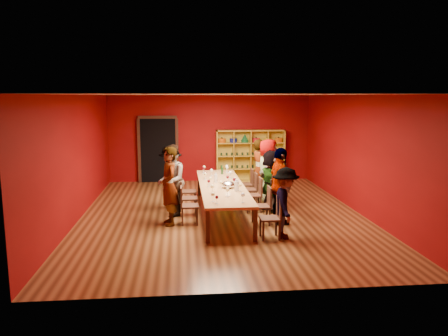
{
  "coord_description": "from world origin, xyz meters",
  "views": [
    {
      "loc": [
        -0.99,
        -10.71,
        2.97
      ],
      "look_at": [
        0.08,
        0.22,
        1.15
      ],
      "focal_mm": 35.0,
      "sensor_mm": 36.0,
      "label": 1
    }
  ],
  "objects_px": {
    "chair_person_left_2": "(186,196)",
    "chair_person_right_1": "(265,203)",
    "person_left_1": "(169,186)",
    "chair_person_right_4": "(248,182)",
    "chair_person_right_0": "(274,215)",
    "person_right_0": "(285,203)",
    "person_left_2": "(171,181)",
    "person_right_4": "(259,169)",
    "tasting_table": "(222,187)",
    "person_right_2": "(271,181)",
    "spittoon_bowl": "(228,185)",
    "person_left_3": "(171,178)",
    "chair_person_right_3": "(252,187)",
    "person_right_3": "(268,172)",
    "chair_person_left_1": "(186,203)",
    "person_right_1": "(280,186)",
    "wine_bottle": "(222,171)",
    "chair_person_right_2": "(256,193)",
    "shelving_unit": "(250,153)",
    "chair_person_left_3": "(185,189)"
  },
  "relations": [
    {
      "from": "chair_person_left_2",
      "to": "chair_person_right_1",
      "type": "height_order",
      "value": "same"
    },
    {
      "from": "person_left_1",
      "to": "chair_person_right_4",
      "type": "bearing_deg",
      "value": 123.88
    },
    {
      "from": "chair_person_right_0",
      "to": "person_right_0",
      "type": "xyz_separation_m",
      "value": [
        0.24,
        0.0,
        0.26
      ]
    },
    {
      "from": "person_left_2",
      "to": "person_right_4",
      "type": "bearing_deg",
      "value": 124.1
    },
    {
      "from": "tasting_table",
      "to": "chair_person_left_2",
      "type": "distance_m",
      "value": 0.93
    },
    {
      "from": "person_right_2",
      "to": "spittoon_bowl",
      "type": "bearing_deg",
      "value": 94.29
    },
    {
      "from": "person_left_3",
      "to": "chair_person_right_3",
      "type": "distance_m",
      "value": 2.23
    },
    {
      "from": "chair_person_right_1",
      "to": "person_right_3",
      "type": "distance_m",
      "value": 1.92
    },
    {
      "from": "chair_person_left_1",
      "to": "person_right_1",
      "type": "relative_size",
      "value": 0.49
    },
    {
      "from": "tasting_table",
      "to": "person_left_3",
      "type": "xyz_separation_m",
      "value": [
        -1.29,
        0.78,
        0.12
      ]
    },
    {
      "from": "chair_person_left_1",
      "to": "chair_person_left_2",
      "type": "height_order",
      "value": "same"
    },
    {
      "from": "chair_person_left_1",
      "to": "person_left_3",
      "type": "distance_m",
      "value": 1.64
    },
    {
      "from": "person_right_0",
      "to": "person_right_1",
      "type": "xyz_separation_m",
      "value": [
        0.12,
        1.03,
        0.15
      ]
    },
    {
      "from": "person_right_0",
      "to": "chair_person_right_1",
      "type": "distance_m",
      "value": 1.09
    },
    {
      "from": "tasting_table",
      "to": "person_left_1",
      "type": "height_order",
      "value": "person_left_1"
    },
    {
      "from": "chair_person_right_4",
      "to": "person_left_1",
      "type": "bearing_deg",
      "value": -133.32
    },
    {
      "from": "person_right_1",
      "to": "wine_bottle",
      "type": "distance_m",
      "value": 2.76
    },
    {
      "from": "person_left_1",
      "to": "person_left_2",
      "type": "bearing_deg",
      "value": 165.03
    },
    {
      "from": "person_right_0",
      "to": "person_right_4",
      "type": "height_order",
      "value": "person_right_4"
    },
    {
      "from": "tasting_table",
      "to": "person_right_2",
      "type": "xyz_separation_m",
      "value": [
        1.29,
        0.16,
        0.11
      ]
    },
    {
      "from": "wine_bottle",
      "to": "chair_person_right_2",
      "type": "bearing_deg",
      "value": -61.42
    },
    {
      "from": "person_right_4",
      "to": "chair_person_right_1",
      "type": "bearing_deg",
      "value": 155.48
    },
    {
      "from": "chair_person_left_2",
      "to": "wine_bottle",
      "type": "height_order",
      "value": "wine_bottle"
    },
    {
      "from": "shelving_unit",
      "to": "spittoon_bowl",
      "type": "height_order",
      "value": "shelving_unit"
    },
    {
      "from": "tasting_table",
      "to": "shelving_unit",
      "type": "bearing_deg",
      "value": 72.08
    },
    {
      "from": "wine_bottle",
      "to": "chair_person_left_1",
      "type": "bearing_deg",
      "value": -114.46
    },
    {
      "from": "chair_person_left_1",
      "to": "chair_person_right_2",
      "type": "bearing_deg",
      "value": 27.44
    },
    {
      "from": "shelving_unit",
      "to": "wine_bottle",
      "type": "xyz_separation_m",
      "value": [
        -1.24,
        -2.76,
        -0.13
      ]
    },
    {
      "from": "chair_person_left_3",
      "to": "chair_person_right_3",
      "type": "bearing_deg",
      "value": 2.47
    },
    {
      "from": "person_left_1",
      "to": "person_right_0",
      "type": "bearing_deg",
      "value": 50.73
    },
    {
      "from": "chair_person_right_0",
      "to": "tasting_table",
      "type": "bearing_deg",
      "value": 114.47
    },
    {
      "from": "person_left_3",
      "to": "chair_person_right_3",
      "type": "relative_size",
      "value": 1.85
    },
    {
      "from": "person_left_2",
      "to": "chair_person_right_4",
      "type": "distance_m",
      "value": 2.71
    },
    {
      "from": "person_right_2",
      "to": "wine_bottle",
      "type": "bearing_deg",
      "value": 20.06
    },
    {
      "from": "shelving_unit",
      "to": "person_right_2",
      "type": "bearing_deg",
      "value": -91.45
    },
    {
      "from": "person_left_1",
      "to": "chair_person_right_1",
      "type": "relative_size",
      "value": 2.04
    },
    {
      "from": "person_left_2",
      "to": "person_right_0",
      "type": "bearing_deg",
      "value": 52.61
    },
    {
      "from": "person_right_0",
      "to": "spittoon_bowl",
      "type": "distance_m",
      "value": 1.95
    },
    {
      "from": "tasting_table",
      "to": "person_left_1",
      "type": "distance_m",
      "value": 1.53
    },
    {
      "from": "chair_person_right_4",
      "to": "wine_bottle",
      "type": "bearing_deg",
      "value": -179.75
    },
    {
      "from": "spittoon_bowl",
      "to": "person_left_2",
      "type": "bearing_deg",
      "value": 166.59
    },
    {
      "from": "chair_person_right_2",
      "to": "chair_person_right_4",
      "type": "xyz_separation_m",
      "value": [
        0.0,
        1.39,
        0.0
      ]
    },
    {
      "from": "shelving_unit",
      "to": "person_left_1",
      "type": "relative_size",
      "value": 1.32
    },
    {
      "from": "person_right_1",
      "to": "chair_person_right_3",
      "type": "height_order",
      "value": "person_right_1"
    },
    {
      "from": "chair_person_right_4",
      "to": "person_right_3",
      "type": "bearing_deg",
      "value": -58.17
    },
    {
      "from": "chair_person_left_2",
      "to": "shelving_unit",
      "type": "bearing_deg",
      "value": 61.95
    },
    {
      "from": "person_right_4",
      "to": "person_right_1",
      "type": "bearing_deg",
      "value": 163.56
    },
    {
      "from": "chair_person_left_1",
      "to": "chair_person_right_0",
      "type": "relative_size",
      "value": 1.0
    },
    {
      "from": "wine_bottle",
      "to": "person_left_1",
      "type": "bearing_deg",
      "value": -121.8
    },
    {
      "from": "shelving_unit",
      "to": "chair_person_right_3",
      "type": "height_order",
      "value": "shelving_unit"
    }
  ]
}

